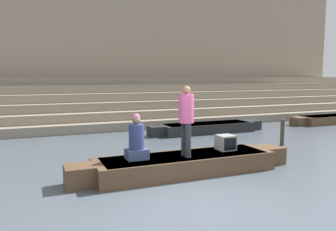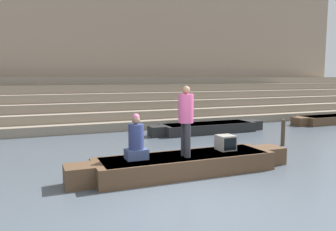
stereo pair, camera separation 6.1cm
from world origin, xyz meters
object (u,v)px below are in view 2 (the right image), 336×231
Objects in this scene: tv_set at (226,143)px; mooring_post at (283,133)px; moored_boat_shore at (208,127)px; moored_boat_distant at (331,119)px; person_standing at (186,116)px; rowboat_main at (185,164)px; person_rowing at (136,141)px.

tv_set is 3.85m from mooring_post.
moored_boat_distant is (7.64, 0.08, 0.00)m from moored_boat_shore.
moored_boat_shore is 3.74m from mooring_post.
moored_boat_shore is at bearing 64.67° from tv_set.
person_standing is 6.72m from moored_boat_shore.
tv_set is at bearing 19.48° from person_standing.
person_standing is at bearing -158.42° from mooring_post.
rowboat_main reaches higher than moored_boat_shore.
person_rowing is 0.20× the size of moored_boat_shore.
moored_boat_shore is 5.81× the size of mooring_post.
person_standing is 0.36× the size of moored_boat_distant.
person_rowing is at bearing 178.05° from rowboat_main.
moored_boat_shore is (3.64, 5.33, -0.03)m from rowboat_main.
moored_boat_shore is at bearing 64.53° from person_standing.
tv_set is 0.09× the size of moored_boat_distant.
tv_set is at bearing -154.61° from mooring_post.
tv_set is 5.73m from moored_boat_shore.
mooring_post is (1.12, -3.56, 0.25)m from moored_boat_shore.
rowboat_main is at bearing -124.05° from moored_boat_shore.
tv_set is at bearing 6.99° from rowboat_main.
mooring_post is (6.05, 1.68, -0.45)m from person_rowing.
rowboat_main is 1.27m from person_standing.
moored_boat_shore and moored_boat_distant have the same top height.
tv_set is (1.34, 0.26, -0.82)m from person_standing.
person_standing is 1.88× the size of mooring_post.
tv_set is at bearing -156.30° from moored_boat_distant.
mooring_post is (3.47, 1.65, -0.21)m from tv_set.
mooring_post reaches higher than tv_set.
person_standing is 1.59× the size of person_rowing.
tv_set is at bearing -114.06° from moored_boat_shore.
rowboat_main is 5.08m from mooring_post.
mooring_post reaches higher than moored_boat_distant.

